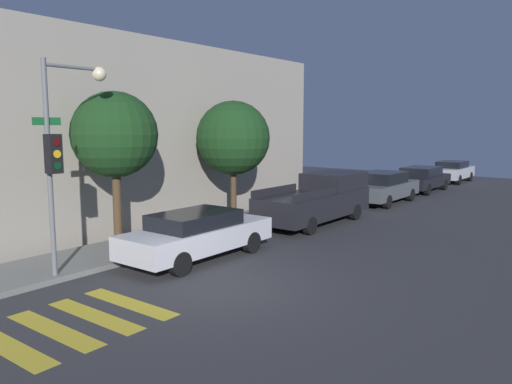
# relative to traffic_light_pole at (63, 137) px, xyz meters

# --- Properties ---
(ground_plane) EXTENTS (60.00, 60.00, 0.00)m
(ground_plane) POSITION_rel_traffic_light_pole_xyz_m (1.65, -3.37, -3.41)
(ground_plane) COLOR #333335
(sidewalk) EXTENTS (26.00, 2.30, 0.14)m
(sidewalk) POSITION_rel_traffic_light_pole_xyz_m (1.65, 0.98, -3.34)
(sidewalk) COLOR slate
(sidewalk) RESTS_ON ground
(building_row) EXTENTS (26.00, 6.00, 6.68)m
(building_row) POSITION_rel_traffic_light_pole_xyz_m (1.65, 5.53, -0.07)
(building_row) COLOR #A89E8E
(building_row) RESTS_ON ground
(crosswalk) EXTENTS (3.02, 2.60, 0.00)m
(crosswalk) POSITION_rel_traffic_light_pole_xyz_m (-1.54, -2.57, -3.41)
(crosswalk) COLOR gold
(crosswalk) RESTS_ON ground
(traffic_light_pole) EXTENTS (2.00, 0.56, 5.22)m
(traffic_light_pole) POSITION_rel_traffic_light_pole_xyz_m (0.00, 0.00, 0.00)
(traffic_light_pole) COLOR slate
(traffic_light_pole) RESTS_ON ground
(sedan_near_corner) EXTENTS (4.62, 1.75, 1.34)m
(sedan_near_corner) POSITION_rel_traffic_light_pole_xyz_m (3.13, -1.27, -2.69)
(sedan_near_corner) COLOR silver
(sedan_near_corner) RESTS_ON ground
(pickup_truck) EXTENTS (5.49, 1.95, 1.84)m
(pickup_truck) POSITION_rel_traffic_light_pole_xyz_m (9.73, -1.27, -2.50)
(pickup_truck) COLOR black
(pickup_truck) RESTS_ON ground
(sedan_middle) EXTENTS (4.64, 1.89, 1.50)m
(sedan_middle) POSITION_rel_traffic_light_pole_xyz_m (15.77, -1.27, -2.63)
(sedan_middle) COLOR #4C5156
(sedan_middle) RESTS_ON ground
(sedan_far_end) EXTENTS (4.67, 1.88, 1.38)m
(sedan_far_end) POSITION_rel_traffic_light_pole_xyz_m (21.09, -1.27, -2.68)
(sedan_far_end) COLOR black
(sedan_far_end) RESTS_ON ground
(sedan_tail_of_row) EXTENTS (4.23, 1.77, 1.37)m
(sedan_tail_of_row) POSITION_rel_traffic_light_pole_xyz_m (26.92, -1.27, -2.68)
(sedan_tail_of_row) COLOR #B7BABF
(sedan_tail_of_row) RESTS_ON ground
(tree_near_corner) EXTENTS (2.46, 2.46, 4.67)m
(tree_near_corner) POSITION_rel_traffic_light_pole_xyz_m (2.29, 1.12, 0.00)
(tree_near_corner) COLOR #4C3823
(tree_near_corner) RESTS_ON ground
(tree_midblock) EXTENTS (2.72, 2.72, 4.60)m
(tree_midblock) POSITION_rel_traffic_light_pole_xyz_m (7.55, 1.12, -0.19)
(tree_midblock) COLOR #4C3823
(tree_midblock) RESTS_ON ground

